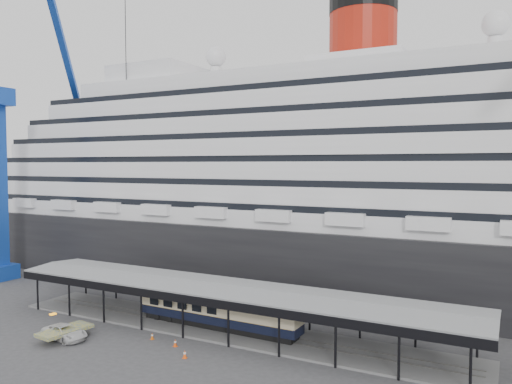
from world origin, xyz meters
TOP-DOWN VIEW (x-y plane):
  - ground at (0.00, 0.00)m, footprint 200.00×200.00m
  - cruise_ship at (0.05, 32.00)m, footprint 130.00×30.00m
  - platform_canopy at (0.00, 5.00)m, footprint 56.00×9.18m
  - crane_blue at (-45.11, 10.62)m, footprint 22.63×19.19m
  - port_truck at (-13.96, -5.36)m, footprint 5.81×3.20m
  - pullman_carriage at (-0.94, 5.00)m, footprint 20.44×3.14m
  - traffic_cone_left at (-5.56, -1.00)m, footprint 0.45×0.45m
  - traffic_cone_mid at (-2.06, -1.59)m, footprint 0.52×0.52m
  - traffic_cone_right at (0.67, -3.70)m, footprint 0.51×0.51m

SIDE VIEW (x-z plane):
  - ground at x=0.00m, z-range 0.00..0.00m
  - traffic_cone_left at x=-5.56m, z-range 0.00..0.73m
  - traffic_cone_mid at x=-2.06m, z-range 0.00..0.80m
  - traffic_cone_right at x=0.67m, z-range 0.00..0.82m
  - port_truck at x=-13.96m, z-range 0.00..1.54m
  - platform_canopy at x=0.00m, z-range -0.29..5.01m
  - pullman_carriage at x=-0.94m, z-range -7.56..12.46m
  - cruise_ship at x=0.05m, z-range -3.60..40.30m
  - crane_blue at x=-45.11m, z-range -3.84..43.76m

